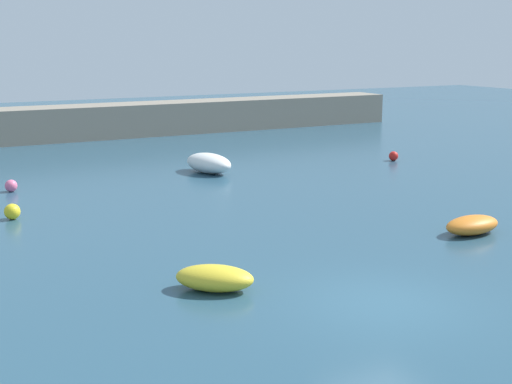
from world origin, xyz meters
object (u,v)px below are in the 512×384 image
Objects in this scene: mooring_buoy_pink at (11,186)px; dinghy_near_pier at (472,225)px; fishing_dinghy_green at (215,278)px; mooring_buoy_yellow at (12,212)px; mooring_buoy_red at (394,156)px; rowboat_white_midwater at (209,163)px.

dinghy_near_pier is at bearing -49.12° from mooring_buoy_pink.
fishing_dinghy_green is 10.07m from mooring_buoy_yellow.
mooring_buoy_yellow is at bearing -170.00° from mooring_buoy_red.
dinghy_near_pier is 3.92× the size of mooring_buoy_yellow.
mooring_buoy_yellow is at bearing -75.84° from rowboat_white_midwater.
dinghy_near_pier is at bearing -0.18° from rowboat_white_midwater.
fishing_dinghy_green reaches higher than mooring_buoy_pink.
dinghy_near_pier reaches higher than mooring_buoy_yellow.
mooring_buoy_pink is at bearing 80.84° from mooring_buoy_yellow.
fishing_dinghy_green reaches higher than mooring_buoy_red.
mooring_buoy_yellow is (-3.09, 9.59, -0.04)m from fishing_dinghy_green.
fishing_dinghy_green is 20.53m from mooring_buoy_red.
mooring_buoy_red is 0.97× the size of mooring_buoy_pink.
rowboat_white_midwater reaches higher than mooring_buoy_yellow.
fishing_dinghy_green is 3.99× the size of mooring_buoy_yellow.
fishing_dinghy_green is at bearing -72.14° from mooring_buoy_yellow.
fishing_dinghy_green is at bearing -140.93° from mooring_buoy_red.
mooring_buoy_yellow is at bearing 147.78° from fishing_dinghy_green.
fishing_dinghy_green is 4.56× the size of mooring_buoy_red.
mooring_buoy_red is at bearing 10.00° from mooring_buoy_yellow.
fishing_dinghy_green is 9.32m from dinghy_near_pier.
mooring_buoy_red is (6.66, 12.09, -0.05)m from dinghy_near_pier.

